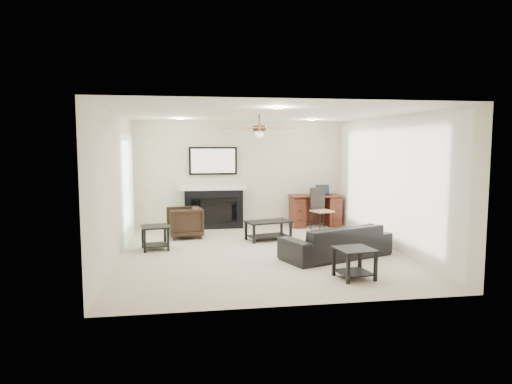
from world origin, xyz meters
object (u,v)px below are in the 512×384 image
sofa (336,241)px  coffee_table (268,230)px  desk (315,211)px  armchair (185,222)px  fireplace_unit (214,188)px

sofa → coffee_table: bearing=-81.0°
coffee_table → desk: size_ratio=0.74×
armchair → desk: 3.22m
coffee_table → fireplace_unit: fireplace_unit is taller
sofa → coffee_table: 1.84m
coffee_table → fireplace_unit: size_ratio=0.47×
coffee_table → desk: (1.41, 1.38, 0.18)m
armchair → coffee_table: bearing=63.4°
coffee_table → fireplace_unit: bearing=109.8°
sofa → armchair: size_ratio=2.75×
sofa → desk: (0.51, 2.98, 0.10)m
fireplace_unit → desk: size_ratio=1.57×
coffee_table → desk: bearing=30.1°
coffee_table → desk: desk is taller
fireplace_unit → desk: fireplace_unit is taller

